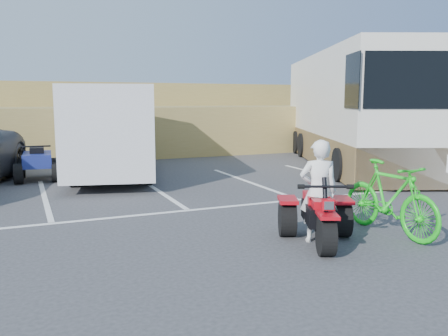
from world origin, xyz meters
name	(u,v)px	position (x,y,z in m)	size (l,w,h in m)	color
ground	(237,242)	(0.00, 0.00, 0.00)	(100.00, 100.00, 0.00)	#353537
parking_stripes	(199,193)	(0.87, 4.07, 0.00)	(28.00, 5.16, 0.01)	white
grass_embankment	(94,119)	(0.00, 15.48, 1.42)	(40.00, 8.50, 3.10)	olive
red_trike_atv	(319,244)	(1.16, -0.64, 0.00)	(1.22, 1.62, 1.06)	#AB0914
rider	(318,191)	(1.22, -0.50, 0.84)	(0.61, 0.40, 1.67)	white
green_dirt_bike	(390,198)	(2.59, -0.63, 0.63)	(0.60, 2.11, 1.27)	#14BF19
cargo_trailer	(114,129)	(-0.61, 7.33, 1.44)	(3.60, 6.11, 2.67)	silver
rv_motorhome	(351,118)	(7.73, 7.01, 1.67)	(6.58, 10.89, 3.84)	silver
quad_atv_blue	(39,180)	(-2.73, 7.75, 0.00)	(1.21, 1.63, 1.06)	navy
quad_atv_green	(91,177)	(-1.26, 7.70, 0.00)	(1.18, 1.58, 1.03)	#174E12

